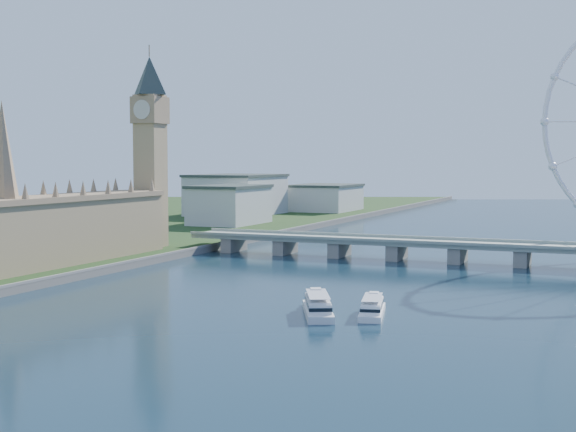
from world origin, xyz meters
The scene contains 6 objects.
parliament_range centered at (-128.00, 170.00, 18.48)m, with size 24.00×200.00×70.00m.
big_ben centered at (-128.00, 278.00, 66.57)m, with size 20.02×20.02×110.00m.
westminster_bridge centered at (0.00, 300.00, 6.63)m, with size 220.00×22.00×9.50m.
city_skyline centered at (39.22, 560.08, 16.96)m, with size 505.00×280.00×32.00m.
tour_boat_near centered at (15.48, 151.46, 0.00)m, with size 8.44×32.87×7.29m, color silver, non-canonical shape.
tour_boat_far centered at (31.42, 157.77, 0.00)m, with size 7.38×28.93×6.38m, color white, non-canonical shape.
Camera 1 is at (105.48, -82.25, 48.95)m, focal length 50.00 mm.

